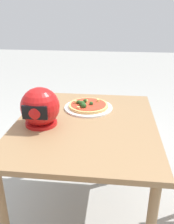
# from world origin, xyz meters

# --- Properties ---
(ground_plane) EXTENTS (14.00, 14.00, 0.00)m
(ground_plane) POSITION_xyz_m (0.00, 0.00, 0.00)
(ground_plane) COLOR #9E9E99
(dining_table) EXTENTS (0.86, 1.05, 0.74)m
(dining_table) POSITION_xyz_m (0.00, 0.00, 0.64)
(dining_table) COLOR olive
(dining_table) RESTS_ON ground
(pizza_plate) EXTENTS (0.33, 0.33, 0.01)m
(pizza_plate) POSITION_xyz_m (0.01, -0.23, 0.74)
(pizza_plate) COLOR white
(pizza_plate) RESTS_ON dining_table
(pizza) EXTENTS (0.28, 0.28, 0.05)m
(pizza) POSITION_xyz_m (0.01, -0.22, 0.76)
(pizza) COLOR tan
(pizza) RESTS_ON pizza_plate
(motorcycle_helmet) EXTENTS (0.23, 0.23, 0.23)m
(motorcycle_helmet) POSITION_xyz_m (0.26, 0.06, 0.85)
(motorcycle_helmet) COLOR #B21414
(motorcycle_helmet) RESTS_ON dining_table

